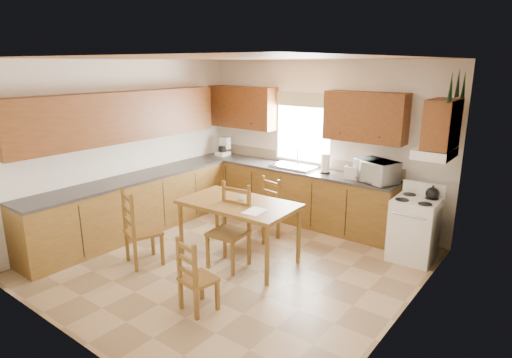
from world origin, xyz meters
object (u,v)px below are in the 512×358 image
Objects in this scene: stove at (414,230)px; microwave at (376,171)px; dining_table at (239,231)px; chair_far_left at (264,210)px; chair_near_left at (143,227)px; chair_far_right at (228,228)px; chair_near_right at (198,274)px.

microwave is at bearing 154.42° from stove.
dining_table is 1.66× the size of chair_far_left.
dining_table is (-1.18, -1.80, -0.67)m from microwave.
chair_near_left is (-0.94, -0.87, 0.11)m from dining_table.
chair_far_right is at bearing -86.68° from dining_table.
stove is at bearing -2.87° from microwave.
microwave is (-0.72, 0.31, 0.66)m from stove.
stove is at bearing 27.90° from chair_far_left.
dining_table is at bearing -117.27° from chair_near_left.
chair_near_left is 1.15m from chair_far_right.
chair_near_left is at bearing -152.45° from chair_far_right.
microwave is 0.35× the size of dining_table.
stove is 3.69m from chair_near_left.
chair_far_right is at bearing -57.10° from chair_near_right.
chair_near_left reaches higher than chair_far_left.
chair_near_left reaches higher than dining_table.
dining_table is (-1.90, -1.48, -0.01)m from stove.
dining_table is at bearing -143.98° from stove.
microwave is 1.79m from chair_far_left.
chair_far_left is (-2.07, -0.69, 0.04)m from stove.
chair_near_right is 2.12m from chair_far_left.
chair_near_right is (-1.45, -2.72, 0.00)m from stove.
chair_far_left reaches higher than dining_table.
microwave is at bearing 55.44° from chair_far_right.
chair_near_right is (-0.73, -3.03, -0.66)m from microwave.
microwave is 2.41m from chair_far_right.
chair_near_left is at bearing -142.34° from stove.
microwave reaches higher than chair_near_left.
chair_near_right is 1.08m from chair_far_right.
microwave is 0.53× the size of chair_near_left.
chair_near_right is at bearing -71.94° from chair_far_right.
chair_near_left is at bearing -107.75° from microwave.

